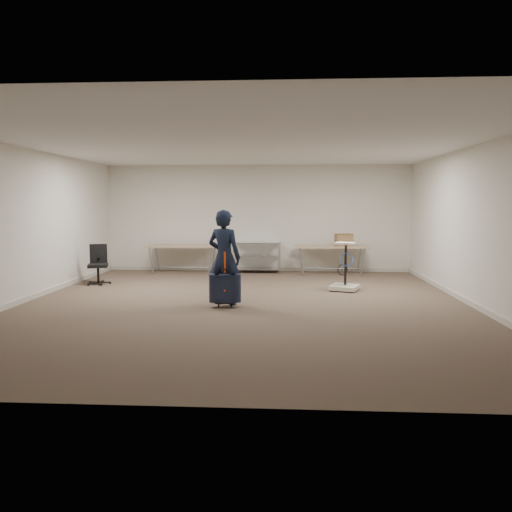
{
  "coord_description": "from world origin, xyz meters",
  "views": [
    {
      "loc": [
        0.74,
        -8.71,
        1.79
      ],
      "look_at": [
        0.21,
        0.3,
        0.84
      ],
      "focal_mm": 35.0,
      "sensor_mm": 36.0,
      "label": 1
    }
  ],
  "objects": [
    {
      "name": "wire_shelf",
      "position": [
        0.0,
        4.2,
        0.44
      ],
      "size": [
        1.22,
        0.47,
        0.8
      ],
      "color": "silver",
      "rests_on": "ground"
    },
    {
      "name": "person",
      "position": [
        -0.34,
        0.03,
        0.84
      ],
      "size": [
        0.72,
        0.59,
        1.69
      ],
      "primitive_type": "imported",
      "rotation": [
        0.0,
        0.0,
        2.78
      ],
      "color": "black",
      "rests_on": "ground"
    },
    {
      "name": "folding_table_left",
      "position": [
        -1.9,
        3.95,
        0.68
      ],
      "size": [
        1.8,
        0.75,
        0.73
      ],
      "color": "#93785A",
      "rests_on": "ground"
    },
    {
      "name": "suitcase",
      "position": [
        -0.3,
        -0.24,
        0.33
      ],
      "size": [
        0.37,
        0.23,
        0.97
      ],
      "color": "#161B32",
      "rests_on": "ground"
    },
    {
      "name": "ground",
      "position": [
        0.0,
        0.0,
        0.0
      ],
      "size": [
        9.0,
        9.0,
        0.0
      ],
      "primitive_type": "plane",
      "color": "#443329",
      "rests_on": "ground"
    },
    {
      "name": "folding_table_right",
      "position": [
        1.9,
        3.95,
        0.68
      ],
      "size": [
        1.8,
        0.75,
        0.73
      ],
      "color": "#93785A",
      "rests_on": "ground"
    },
    {
      "name": "room_shell",
      "position": [
        0.0,
        1.38,
        0.05
      ],
      "size": [
        8.0,
        9.0,
        9.0
      ],
      "color": "silver",
      "rests_on": "ground"
    },
    {
      "name": "equipment_cart",
      "position": [
        1.97,
        1.59,
        0.26
      ],
      "size": [
        0.71,
        0.71,
        1.0
      ],
      "color": "beige",
      "rests_on": "ground"
    },
    {
      "name": "cardboard_box",
      "position": [
        2.21,
        3.93,
        0.88
      ],
      "size": [
        0.46,
        0.38,
        0.31
      ],
      "primitive_type": "cube",
      "rotation": [
        0.0,
        0.0,
        0.18
      ],
      "color": "olive",
      "rests_on": "folding_table_right"
    },
    {
      "name": "office_chair",
      "position": [
        -3.43,
        2.09,
        0.27
      ],
      "size": [
        0.54,
        0.54,
        0.89
      ],
      "color": "black",
      "rests_on": "ground"
    }
  ]
}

